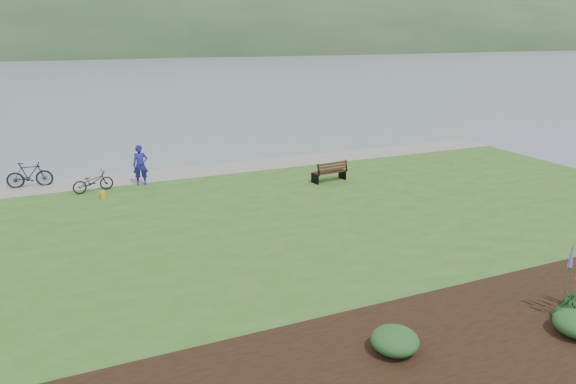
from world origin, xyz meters
TOP-DOWN VIEW (x-y plane):
  - ground at (0.00, 0.00)m, footprint 600.00×600.00m
  - lawn at (0.00, -2.00)m, footprint 34.00×20.00m
  - shoreline_path at (0.00, 6.90)m, footprint 34.00×2.20m
  - garden_bed at (3.00, -9.80)m, footprint 24.00×4.40m
  - far_hillside at (20.00, 170.00)m, footprint 580.00×80.00m
  - park_bench at (4.58, 2.78)m, footprint 1.64×0.84m
  - person at (-3.39, 5.70)m, footprint 0.84×0.64m
  - bicycle_a at (-5.44, 5.41)m, footprint 0.98×1.80m
  - bicycle_b at (-7.93, 7.20)m, footprint 0.67×1.91m
  - pannier at (-5.16, 4.27)m, footprint 0.19×0.28m
  - echium_0 at (4.14, -10.00)m, footprint 0.62×0.62m
  - shrub_0 at (-0.37, -9.44)m, footprint 1.03×1.03m

SIDE VIEW (x-z plane):
  - ground at x=0.00m, z-range 0.00..0.00m
  - far_hillside at x=20.00m, z-range -19.00..19.00m
  - lawn at x=0.00m, z-range 0.00..0.40m
  - shoreline_path at x=0.00m, z-range 0.40..0.43m
  - garden_bed at x=3.00m, z-range 0.40..0.44m
  - pannier at x=-5.16m, z-range 0.40..0.69m
  - shrub_0 at x=-0.37m, z-range 0.44..0.95m
  - bicycle_a at x=-5.44m, z-range 0.40..1.29m
  - park_bench at x=4.58m, z-range 0.40..1.38m
  - bicycle_b at x=-7.93m, z-range 0.40..1.53m
  - echium_0 at x=4.14m, z-range 0.18..2.29m
  - person at x=-3.39m, z-range 0.40..2.51m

